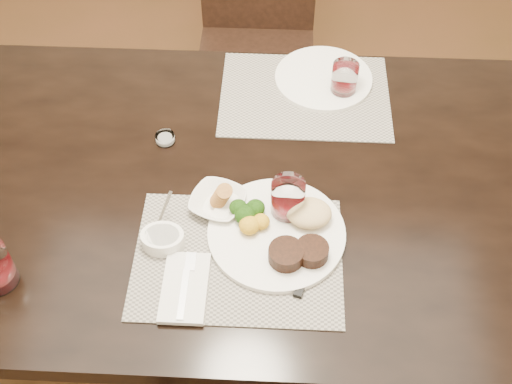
{
  "coord_description": "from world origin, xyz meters",
  "views": [
    {
      "loc": [
        0.09,
        -1.0,
        1.94
      ],
      "look_at": [
        0.05,
        -0.08,
        0.82
      ],
      "focal_mm": 45.0,
      "sensor_mm": 36.0,
      "label": 1
    }
  ],
  "objects_px": {
    "chair_far": "(257,31)",
    "steak_knife": "(304,269)",
    "dinner_plate": "(283,232)",
    "far_plate": "(323,78)",
    "cracker_bowl": "(218,202)",
    "wine_glass_near": "(288,201)"
  },
  "relations": [
    {
      "from": "chair_far",
      "to": "dinner_plate",
      "type": "relative_size",
      "value": 2.88
    },
    {
      "from": "chair_far",
      "to": "dinner_plate",
      "type": "distance_m",
      "value": 1.13
    },
    {
      "from": "dinner_plate",
      "to": "cracker_bowl",
      "type": "distance_m",
      "value": 0.17
    },
    {
      "from": "steak_knife",
      "to": "cracker_bowl",
      "type": "distance_m",
      "value": 0.26
    },
    {
      "from": "steak_knife",
      "to": "far_plate",
      "type": "xyz_separation_m",
      "value": [
        0.05,
        0.63,
        0.0
      ]
    },
    {
      "from": "steak_knife",
      "to": "chair_far",
      "type": "bearing_deg",
      "value": 115.31
    },
    {
      "from": "chair_far",
      "to": "steak_knife",
      "type": "relative_size",
      "value": 4.12
    },
    {
      "from": "steak_knife",
      "to": "wine_glass_near",
      "type": "xyz_separation_m",
      "value": [
        -0.04,
        0.15,
        0.04
      ]
    },
    {
      "from": "cracker_bowl",
      "to": "dinner_plate",
      "type": "bearing_deg",
      "value": -27.23
    },
    {
      "from": "wine_glass_near",
      "to": "far_plate",
      "type": "height_order",
      "value": "wine_glass_near"
    },
    {
      "from": "cracker_bowl",
      "to": "far_plate",
      "type": "relative_size",
      "value": 0.59
    },
    {
      "from": "steak_knife",
      "to": "cracker_bowl",
      "type": "bearing_deg",
      "value": 157.88
    },
    {
      "from": "far_plate",
      "to": "wine_glass_near",
      "type": "bearing_deg",
      "value": -101.15
    },
    {
      "from": "steak_knife",
      "to": "far_plate",
      "type": "bearing_deg",
      "value": 102.75
    },
    {
      "from": "far_plate",
      "to": "dinner_plate",
      "type": "bearing_deg",
      "value": -100.67
    },
    {
      "from": "chair_far",
      "to": "steak_knife",
      "type": "height_order",
      "value": "chair_far"
    },
    {
      "from": "far_plate",
      "to": "cracker_bowl",
      "type": "bearing_deg",
      "value": -119.03
    },
    {
      "from": "far_plate",
      "to": "steak_knife",
      "type": "bearing_deg",
      "value": -94.98
    },
    {
      "from": "dinner_plate",
      "to": "steak_knife",
      "type": "xyz_separation_m",
      "value": [
        0.05,
        -0.09,
        -0.01
      ]
    },
    {
      "from": "steak_knife",
      "to": "cracker_bowl",
      "type": "xyz_separation_m",
      "value": [
        -0.2,
        0.17,
        0.01
      ]
    },
    {
      "from": "dinner_plate",
      "to": "far_plate",
      "type": "xyz_separation_m",
      "value": [
        0.1,
        0.54,
        -0.01
      ]
    },
    {
      "from": "dinner_plate",
      "to": "steak_knife",
      "type": "bearing_deg",
      "value": -83.06
    }
  ]
}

